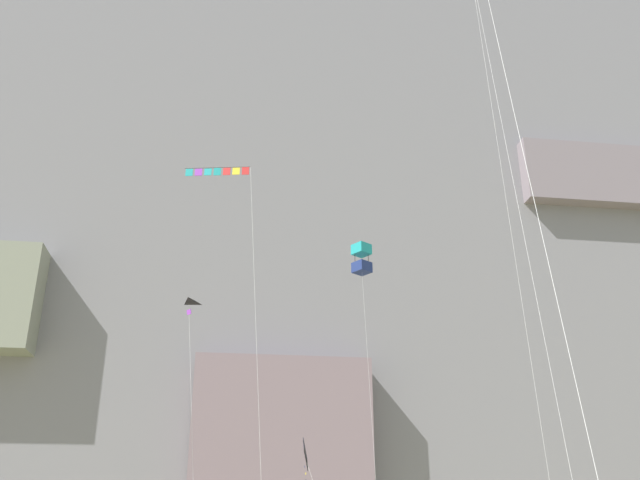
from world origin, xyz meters
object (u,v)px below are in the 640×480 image
at_px(kite_banner_near_cliff, 445,16).
at_px(kite_delta_far_left, 185,324).
at_px(kite_diamond_far_right, 307,460).
at_px(kite_box_front_field, 362,259).
at_px(kite_banner_low_right, 222,199).

relative_size(kite_banner_near_cliff, kite_delta_far_left, 2.26).
distance_m(kite_banner_near_cliff, kite_diamond_far_right, 23.25).
bearing_deg(kite_box_front_field, kite_diamond_far_right, -114.43).
relative_size(kite_delta_far_left, kite_diamond_far_right, 2.03).
bearing_deg(kite_box_front_field, kite_banner_low_right, -120.94).
bearing_deg(kite_diamond_far_right, kite_delta_far_left, 155.91).
height_order(kite_box_front_field, kite_banner_low_right, kite_box_front_field).
relative_size(kite_box_front_field, kite_delta_far_left, 1.57).
bearing_deg(kite_banner_near_cliff, kite_box_front_field, 93.64).
height_order(kite_banner_near_cliff, kite_diamond_far_right, kite_banner_near_cliff).
distance_m(kite_banner_near_cliff, kite_delta_far_left, 21.16).
xyz_separation_m(kite_box_front_field, kite_banner_low_right, (-9.72, -16.22, -3.83)).
bearing_deg(kite_banner_low_right, kite_diamond_far_right, 46.92).
bearing_deg(kite_banner_low_right, kite_banner_near_cliff, -7.51).
xyz_separation_m(kite_delta_far_left, kite_diamond_far_right, (6.30, -2.82, -7.12)).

